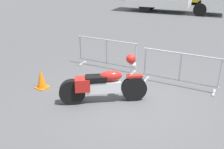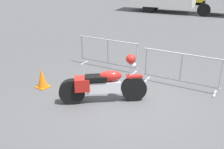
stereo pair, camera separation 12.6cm
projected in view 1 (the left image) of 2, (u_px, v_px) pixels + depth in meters
The scene contains 5 objects.
ground_plane at pixel (126, 100), 6.80m from camera, with size 120.00×120.00×0.00m, color #4C4C4F.
motorcycle at pixel (104, 85), 6.55m from camera, with size 1.87×1.68×1.32m.
crowd_barrier_near at pixel (107, 54), 8.77m from camera, with size 2.29×0.68×1.07m.
crowd_barrier_far at pixel (180, 69), 7.40m from camera, with size 2.29×0.68×1.07m.
traffic_cone at pixel (41, 79), 7.40m from camera, with size 0.34×0.34×0.59m.
Camera 1 is at (3.01, -5.18, 3.32)m, focal length 40.00 mm.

